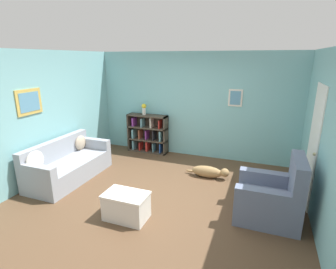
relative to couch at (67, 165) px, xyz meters
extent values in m
plane|color=brown|center=(2.07, 0.05, -0.30)|extent=(14.00, 14.00, 0.00)
cube|color=#7AB7BC|center=(2.07, 2.30, 1.00)|extent=(5.60, 0.10, 2.60)
cube|color=silver|center=(3.07, 2.24, 1.25)|extent=(0.32, 0.02, 0.40)
cube|color=#568EAD|center=(3.07, 2.23, 1.25)|extent=(0.24, 0.01, 0.32)
cube|color=#7AB7BC|center=(-0.48, 0.05, 1.00)|extent=(0.10, 5.00, 2.60)
cube|color=gold|center=(-0.41, -0.35, 1.35)|extent=(0.02, 0.56, 0.48)
cube|color=#568EAD|center=(-0.40, -0.35, 1.35)|extent=(0.01, 0.44, 0.36)
cube|color=#7AB7BC|center=(4.62, 0.05, 1.00)|extent=(0.10, 5.00, 2.60)
cube|color=white|center=(4.56, 0.75, 0.72)|extent=(0.02, 0.84, 2.05)
sphere|color=tan|center=(4.54, 0.40, 0.70)|extent=(0.05, 0.05, 0.05)
cube|color=#9399A3|center=(0.06, 0.01, -0.10)|extent=(0.82, 1.84, 0.40)
cube|color=#9399A3|center=(-0.27, 0.01, 0.30)|extent=(0.16, 1.84, 0.41)
cube|color=#9399A3|center=(0.06, -0.84, 0.22)|extent=(0.82, 0.16, 0.23)
cube|color=#9399A3|center=(0.06, 0.85, 0.22)|extent=(0.82, 0.16, 0.23)
ellipsoid|color=beige|center=(-0.15, -0.64, 0.30)|extent=(0.14, 0.40, 0.40)
ellipsoid|color=tan|center=(-0.15, 0.65, 0.27)|extent=(0.14, 0.33, 0.33)
cube|color=#42382D|center=(0.36, 2.08, 0.20)|extent=(0.04, 0.30, 1.01)
cube|color=#42382D|center=(1.40, 2.08, 0.20)|extent=(0.04, 0.30, 1.01)
cube|color=#42382D|center=(0.88, 2.22, 0.20)|extent=(1.08, 0.02, 1.01)
cube|color=#42382D|center=(0.88, 2.08, -0.28)|extent=(1.08, 0.30, 0.04)
cube|color=#42382D|center=(0.88, 2.08, 0.04)|extent=(1.08, 0.30, 0.04)
cube|color=#42382D|center=(0.88, 2.08, 0.37)|extent=(1.08, 0.30, 0.04)
cube|color=#42382D|center=(0.88, 2.08, 0.69)|extent=(1.08, 0.30, 0.04)
cube|color=#60939E|center=(0.48, 2.07, -0.15)|extent=(0.05, 0.23, 0.27)
cube|color=#60939E|center=(0.48, 2.07, 0.18)|extent=(0.05, 0.23, 0.24)
cube|color=#7A2D84|center=(0.49, 2.07, 0.50)|extent=(0.05, 0.23, 0.22)
cube|color=#B22823|center=(0.68, 2.07, -0.17)|extent=(0.03, 0.23, 0.23)
cube|color=brown|center=(0.67, 2.07, 0.18)|extent=(0.03, 0.23, 0.25)
cube|color=#60939E|center=(0.75, 2.07, 0.50)|extent=(0.04, 0.23, 0.22)
cube|color=#B22823|center=(0.88, 2.07, -0.15)|extent=(0.05, 0.23, 0.27)
cube|color=#7A2D84|center=(0.87, 2.07, 0.18)|extent=(0.03, 0.23, 0.24)
cube|color=silver|center=(1.01, 2.07, 0.52)|extent=(0.03, 0.23, 0.26)
cube|color=#60939E|center=(1.07, 2.07, -0.16)|extent=(0.03, 0.23, 0.25)
cube|color=black|center=(1.08, 2.07, 0.18)|extent=(0.03, 0.23, 0.26)
cube|color=#B22823|center=(1.25, 2.07, 0.50)|extent=(0.03, 0.23, 0.22)
cube|color=#234C9E|center=(1.27, 2.07, -0.15)|extent=(0.03, 0.23, 0.27)
cube|color=#60939E|center=(1.27, 2.07, 0.19)|extent=(0.05, 0.23, 0.26)
cube|color=slate|center=(3.92, -0.02, -0.09)|extent=(0.94, 0.86, 0.41)
cube|color=slate|center=(4.30, -0.02, 0.43)|extent=(0.18, 0.86, 0.63)
cube|color=slate|center=(3.92, -0.37, 0.22)|extent=(0.94, 0.18, 0.22)
cube|color=slate|center=(3.92, 0.32, 0.22)|extent=(0.94, 0.18, 0.22)
cube|color=silver|center=(1.86, -0.84, -0.09)|extent=(0.66, 0.41, 0.43)
cube|color=white|center=(1.86, -0.84, 0.11)|extent=(0.68, 0.44, 0.03)
ellipsoid|color=#9E7A4C|center=(2.73, 1.08, -0.18)|extent=(0.65, 0.22, 0.25)
sphere|color=#9E7A4C|center=(3.10, 1.08, -0.14)|extent=(0.18, 0.18, 0.18)
ellipsoid|color=#9E7A4C|center=(2.35, 1.12, -0.24)|extent=(0.20, 0.05, 0.05)
cylinder|color=silver|center=(0.79, 2.08, 0.80)|extent=(0.10, 0.10, 0.18)
sphere|color=yellow|center=(0.79, 2.08, 0.94)|extent=(0.12, 0.12, 0.12)
camera|label=1|loc=(3.75, -3.99, 2.15)|focal=28.00mm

